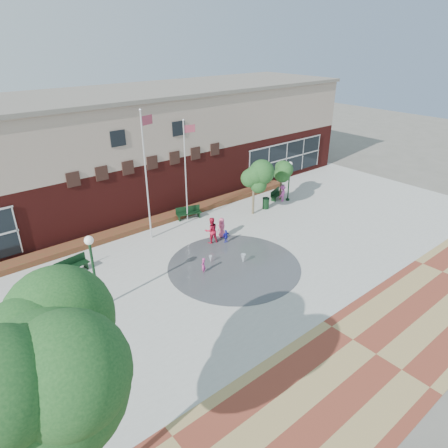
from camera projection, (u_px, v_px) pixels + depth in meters
ground at (268, 287)px, 23.21m from camera, size 120.00×120.00×0.00m
plaza_concrete at (224, 260)px, 25.99m from camera, size 46.00×18.00×0.01m
paver_band at (376, 354)px, 18.34m from camera, size 46.00×6.00×0.01m
splash_pad at (234, 266)px, 25.29m from camera, size 8.40×8.40×0.01m
library_building at (121, 148)px, 33.35m from camera, size 44.40×10.40×9.20m
flower_bed at (162, 222)px, 31.27m from camera, size 26.00×1.20×0.40m
flagpole_left at (146, 170)px, 26.65m from camera, size 1.04×0.36×9.11m
flagpole_right at (186, 166)px, 29.70m from camera, size 0.96×0.27×7.87m
lamp_left at (93, 265)px, 20.30m from camera, size 0.46×0.46×4.34m
lamp_right at (289, 177)px, 34.32m from camera, size 0.37×0.37×3.53m
bench_left at (73, 269)px, 24.36m from camera, size 2.12×0.89×1.03m
bench_mid at (189, 215)px, 31.61m from camera, size 2.07×1.10×1.00m
bench_right at (277, 196)px, 35.45m from camera, size 1.81×1.05×0.88m
trash_can at (266, 203)px, 33.40m from camera, size 0.58×0.58×0.96m
tree_big_left at (38, 363)px, 9.84m from camera, size 5.25×5.25×8.39m
tree_mid at (254, 177)px, 31.28m from camera, size 2.56×2.56×4.32m
tree_small_right at (282, 171)px, 34.32m from camera, size 2.14×2.14×3.66m
water_jet_a at (243, 263)px, 25.61m from camera, size 0.32×0.32×0.62m
water_jet_b at (211, 263)px, 25.69m from camera, size 0.21×0.21×0.48m
child_splash at (203, 265)px, 24.40m from camera, size 0.45×0.41×1.03m
adult_red at (211, 230)px, 27.73m from camera, size 1.09×0.95×1.93m
adult_pink at (222, 228)px, 28.64m from camera, size 0.80×0.60×1.48m
child_blue at (226, 236)px, 27.91m from camera, size 0.62×0.32×1.00m
person_bench at (282, 193)px, 34.73m from camera, size 1.08×0.84×1.48m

